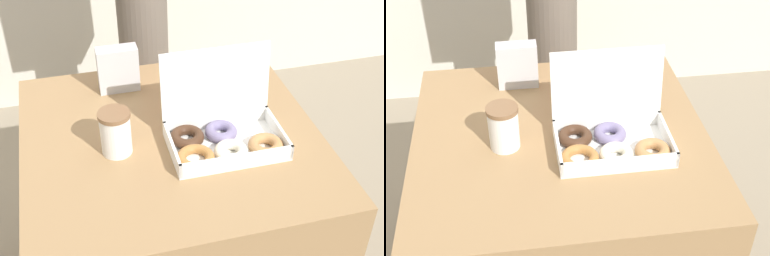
% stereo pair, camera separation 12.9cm
% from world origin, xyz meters
% --- Properties ---
extents(table, '(0.83, 0.82, 0.70)m').
position_xyz_m(table, '(0.00, 0.00, 0.35)').
color(table, '#99754C').
rests_on(table, ground_plane).
extents(donut_box, '(0.33, 0.24, 0.25)m').
position_xyz_m(donut_box, '(0.12, -0.08, 0.74)').
color(donut_box, white).
rests_on(donut_box, table).
extents(coffee_cup, '(0.09, 0.09, 0.13)m').
position_xyz_m(coffee_cup, '(-0.16, -0.03, 0.77)').
color(coffee_cup, white).
rests_on(coffee_cup, table).
extents(napkin_holder, '(0.13, 0.05, 0.15)m').
position_xyz_m(napkin_holder, '(-0.10, 0.28, 0.78)').
color(napkin_holder, silver).
rests_on(napkin_holder, table).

